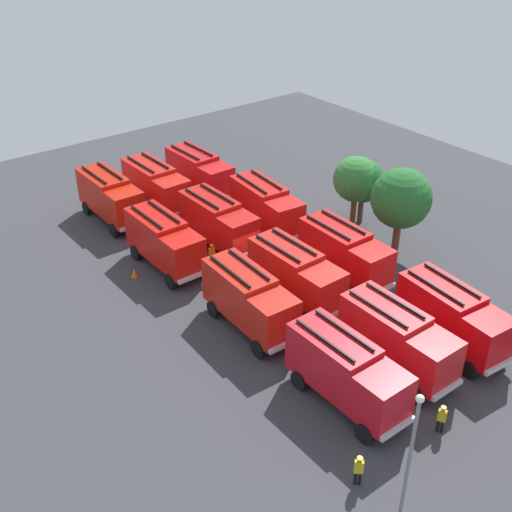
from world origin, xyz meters
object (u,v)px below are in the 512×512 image
at_px(fire_truck_3, 347,370).
at_px(fire_truck_7, 397,338).
at_px(fire_truck_9, 266,206).
at_px(fire_truck_0, 110,196).
at_px(fire_truck_6, 296,273).
at_px(tree_1, 363,181).
at_px(firefighter_1, 301,240).
at_px(fire_truck_1, 164,240).
at_px(traffic_cone_2, 134,273).
at_px(fire_truck_11, 453,316).
at_px(fire_truck_8, 199,172).
at_px(fire_truck_4, 156,185).
at_px(tree_0, 356,179).
at_px(fire_truck_10, 345,252).
at_px(fire_truck_2, 249,298).
at_px(fire_truck_5, 218,221).
at_px(firefighter_0, 212,254).
at_px(traffic_cone_0, 283,217).
at_px(traffic_cone_1, 357,369).
at_px(firefighter_3, 442,418).
at_px(firefighter_4, 505,326).
at_px(firefighter_2, 359,469).
at_px(lamppost, 411,449).
at_px(tree_2, 401,199).

bearing_deg(fire_truck_3, fire_truck_7, 93.21).
bearing_deg(fire_truck_9, fire_truck_0, -130.71).
xyz_separation_m(fire_truck_6, tree_1, (-5.39, 11.62, 1.42)).
bearing_deg(firefighter_1, fire_truck_3, -7.18).
xyz_separation_m(fire_truck_1, traffic_cone_2, (-0.17, -2.46, -1.81)).
bearing_deg(fire_truck_11, fire_truck_8, -174.92).
bearing_deg(fire_truck_4, tree_0, 42.17).
distance_m(fire_truck_6, fire_truck_10, 4.46).
xyz_separation_m(fire_truck_3, traffic_cone_2, (-17.89, -2.83, -1.81)).
xyz_separation_m(fire_truck_2, fire_truck_10, (-0.47, 8.54, 0.00)).
bearing_deg(fire_truck_5, traffic_cone_2, -91.04).
relative_size(tree_0, tree_1, 1.06).
bearing_deg(fire_truck_10, fire_truck_11, -0.44).
height_order(firefighter_0, traffic_cone_0, firefighter_0).
bearing_deg(traffic_cone_1, fire_truck_3, -61.37).
bearing_deg(firefighter_3, fire_truck_0, -111.33).
distance_m(tree_0, traffic_cone_1, 18.84).
distance_m(fire_truck_1, traffic_cone_0, 11.39).
distance_m(fire_truck_6, fire_truck_8, 18.14).
height_order(firefighter_3, traffic_cone_2, firefighter_3).
relative_size(fire_truck_9, firefighter_3, 4.43).
relative_size(fire_truck_5, traffic_cone_1, 10.46).
relative_size(fire_truck_7, fire_truck_11, 0.98).
relative_size(fire_truck_3, tree_0, 1.28).
bearing_deg(fire_truck_5, firefighter_0, -44.32).
xyz_separation_m(fire_truck_4, firefighter_0, (10.70, -1.74, -1.12)).
bearing_deg(fire_truck_10, fire_truck_0, -153.27).
xyz_separation_m(fire_truck_7, firefighter_4, (2.24, 7.29, -1.21)).
bearing_deg(fire_truck_1, fire_truck_6, 26.37).
bearing_deg(fire_truck_6, fire_truck_11, 24.18).
distance_m(fire_truck_5, firefighter_2, 23.39).
bearing_deg(tree_1, firefighter_4, -14.70).
distance_m(firefighter_4, lamppost, 15.46).
bearing_deg(lamppost, fire_truck_4, 168.09).
height_order(fire_truck_2, firefighter_3, fire_truck_2).
distance_m(fire_truck_1, lamppost, 24.47).
bearing_deg(fire_truck_6, tree_2, 89.96).
xyz_separation_m(fire_truck_11, firefighter_1, (-13.81, 0.46, -1.22)).
relative_size(fire_truck_9, traffic_cone_0, 10.46).
height_order(fire_truck_0, fire_truck_5, same).
bearing_deg(firefighter_1, fire_truck_9, -153.84).
height_order(firefighter_4, lamppost, lamppost).
xyz_separation_m(firefighter_2, tree_0, (-18.62, 18.47, 2.81)).
distance_m(fire_truck_1, fire_truck_5, 4.69).
bearing_deg(firefighter_1, traffic_cone_2, -85.09).
height_order(fire_truck_5, firefighter_1, fire_truck_5).
bearing_deg(fire_truck_8, traffic_cone_2, -54.11).
bearing_deg(fire_truck_6, firefighter_1, 134.53).
distance_m(fire_truck_7, firefighter_3, 5.24).
relative_size(fire_truck_5, fire_truck_9, 0.98).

